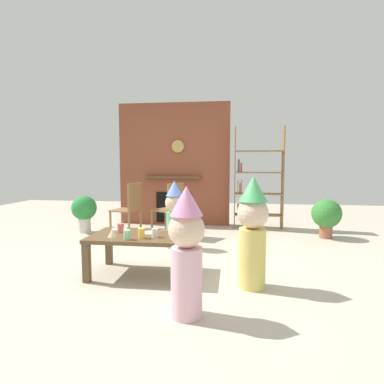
{
  "coord_description": "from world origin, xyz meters",
  "views": [
    {
      "loc": [
        0.68,
        -3.64,
        1.23
      ],
      "look_at": [
        0.15,
        0.4,
        0.86
      ],
      "focal_mm": 29.6,
      "sensor_mm": 36.0,
      "label": 1
    }
  ],
  "objects_px": {
    "paper_cup_near_right": "(121,228)",
    "child_with_cone_hat": "(187,248)",
    "birthday_cake_slice": "(113,233)",
    "potted_plant_short": "(84,210)",
    "paper_plate_front": "(151,233)",
    "coffee_table": "(139,241)",
    "paper_cup_near_left": "(155,233)",
    "paper_cup_center": "(127,235)",
    "paper_cup_far_right": "(175,228)",
    "child_in_pink": "(253,229)",
    "child_by_the_chairs": "(174,213)",
    "bookshelf": "(255,182)",
    "dining_chair_left": "(130,206)",
    "potted_plant_tall": "(326,215)",
    "dining_chair_middle": "(171,206)",
    "paper_cup_far_left": "(142,233)",
    "paper_plate_rear": "(119,229)"
  },
  "relations": [
    {
      "from": "child_with_cone_hat",
      "to": "dining_chair_middle",
      "type": "xyz_separation_m",
      "value": [
        -0.66,
        2.7,
        -0.05
      ]
    },
    {
      "from": "dining_chair_middle",
      "to": "paper_cup_near_left",
      "type": "bearing_deg",
      "value": 123.43
    },
    {
      "from": "child_in_pink",
      "to": "paper_cup_near_right",
      "type": "bearing_deg",
      "value": -1.11
    },
    {
      "from": "paper_cup_near_right",
      "to": "potted_plant_tall",
      "type": "relative_size",
      "value": 0.16
    },
    {
      "from": "paper_plate_front",
      "to": "potted_plant_short",
      "type": "xyz_separation_m",
      "value": [
        -1.71,
        1.88,
        -0.06
      ]
    },
    {
      "from": "coffee_table",
      "to": "birthday_cake_slice",
      "type": "relative_size",
      "value": 10.43
    },
    {
      "from": "bookshelf",
      "to": "birthday_cake_slice",
      "type": "xyz_separation_m",
      "value": [
        -1.68,
        -2.87,
        -0.38
      ]
    },
    {
      "from": "child_with_cone_hat",
      "to": "child_in_pink",
      "type": "height_order",
      "value": "child_in_pink"
    },
    {
      "from": "potted_plant_tall",
      "to": "paper_cup_center",
      "type": "bearing_deg",
      "value": -138.53
    },
    {
      "from": "paper_cup_far_right",
      "to": "potted_plant_tall",
      "type": "xyz_separation_m",
      "value": [
        2.17,
        1.91,
        -0.12
      ]
    },
    {
      "from": "coffee_table",
      "to": "paper_cup_near_right",
      "type": "bearing_deg",
      "value": 163.44
    },
    {
      "from": "child_with_cone_hat",
      "to": "child_in_pink",
      "type": "relative_size",
      "value": 0.95
    },
    {
      "from": "paper_plate_front",
      "to": "birthday_cake_slice",
      "type": "distance_m",
      "value": 0.42
    },
    {
      "from": "child_with_cone_hat",
      "to": "coffee_table",
      "type": "bearing_deg",
      "value": -0.0
    },
    {
      "from": "paper_cup_near_right",
      "to": "child_with_cone_hat",
      "type": "bearing_deg",
      "value": -46.95
    },
    {
      "from": "paper_cup_near_right",
      "to": "paper_plate_front",
      "type": "height_order",
      "value": "paper_cup_near_right"
    },
    {
      "from": "paper_cup_near_left",
      "to": "child_by_the_chairs",
      "type": "height_order",
      "value": "child_by_the_chairs"
    },
    {
      "from": "paper_plate_rear",
      "to": "dining_chair_middle",
      "type": "relative_size",
      "value": 0.2
    },
    {
      "from": "child_in_pink",
      "to": "potted_plant_tall",
      "type": "xyz_separation_m",
      "value": [
        1.33,
        2.26,
        -0.2
      ]
    },
    {
      "from": "paper_cup_far_right",
      "to": "potted_plant_short",
      "type": "height_order",
      "value": "potted_plant_short"
    },
    {
      "from": "bookshelf",
      "to": "dining_chair_left",
      "type": "bearing_deg",
      "value": -154.93
    },
    {
      "from": "birthday_cake_slice",
      "to": "potted_plant_short",
      "type": "xyz_separation_m",
      "value": [
        -1.35,
        2.09,
        -0.09
      ]
    },
    {
      "from": "bookshelf",
      "to": "coffee_table",
      "type": "distance_m",
      "value": 3.12
    },
    {
      "from": "potted_plant_tall",
      "to": "child_by_the_chairs",
      "type": "bearing_deg",
      "value": -158.96
    },
    {
      "from": "coffee_table",
      "to": "potted_plant_tall",
      "type": "relative_size",
      "value": 1.62
    },
    {
      "from": "paper_plate_rear",
      "to": "child_in_pink",
      "type": "distance_m",
      "value": 1.58
    },
    {
      "from": "coffee_table",
      "to": "dining_chair_middle",
      "type": "xyz_separation_m",
      "value": [
        -0.0,
        1.81,
        0.13
      ]
    },
    {
      "from": "child_in_pink",
      "to": "child_by_the_chairs",
      "type": "distance_m",
      "value": 1.7
    },
    {
      "from": "birthday_cake_slice",
      "to": "child_with_cone_hat",
      "type": "distance_m",
      "value": 1.17
    },
    {
      "from": "birthday_cake_slice",
      "to": "dining_chair_left",
      "type": "height_order",
      "value": "dining_chair_left"
    },
    {
      "from": "paper_cup_near_right",
      "to": "child_by_the_chairs",
      "type": "relative_size",
      "value": 0.1
    },
    {
      "from": "paper_plate_rear",
      "to": "dining_chair_middle",
      "type": "distance_m",
      "value": 1.64
    },
    {
      "from": "coffee_table",
      "to": "child_in_pink",
      "type": "distance_m",
      "value": 1.25
    },
    {
      "from": "paper_cup_far_right",
      "to": "birthday_cake_slice",
      "type": "distance_m",
      "value": 0.68
    },
    {
      "from": "paper_cup_center",
      "to": "paper_cup_far_right",
      "type": "bearing_deg",
      "value": 41.5
    },
    {
      "from": "paper_cup_near_left",
      "to": "paper_cup_far_left",
      "type": "bearing_deg",
      "value": -152.74
    },
    {
      "from": "paper_cup_far_left",
      "to": "birthday_cake_slice",
      "type": "bearing_deg",
      "value": 174.9
    },
    {
      "from": "coffee_table",
      "to": "paper_cup_near_left",
      "type": "height_order",
      "value": "paper_cup_near_left"
    },
    {
      "from": "paper_cup_far_right",
      "to": "dining_chair_left",
      "type": "xyz_separation_m",
      "value": [
        -1.05,
        1.61,
        0.01
      ]
    },
    {
      "from": "bookshelf",
      "to": "paper_plate_front",
      "type": "xyz_separation_m",
      "value": [
        -1.32,
        -2.66,
        -0.42
      ]
    },
    {
      "from": "child_in_pink",
      "to": "child_by_the_chairs",
      "type": "bearing_deg",
      "value": -42.66
    },
    {
      "from": "paper_cup_near_right",
      "to": "coffee_table",
      "type": "bearing_deg",
      "value": -16.56
    },
    {
      "from": "paper_cup_far_left",
      "to": "child_with_cone_hat",
      "type": "distance_m",
      "value": 0.92
    },
    {
      "from": "paper_cup_near_right",
      "to": "child_with_cone_hat",
      "type": "height_order",
      "value": "child_with_cone_hat"
    },
    {
      "from": "bookshelf",
      "to": "dining_chair_left",
      "type": "relative_size",
      "value": 2.11
    },
    {
      "from": "paper_cup_far_left",
      "to": "bookshelf",
      "type": "bearing_deg",
      "value": 65.01
    },
    {
      "from": "bookshelf",
      "to": "paper_plate_front",
      "type": "distance_m",
      "value": 3.0
    },
    {
      "from": "paper_plate_front",
      "to": "dining_chair_left",
      "type": "xyz_separation_m",
      "value": [
        -0.79,
        1.67,
        0.06
      ]
    },
    {
      "from": "birthday_cake_slice",
      "to": "child_with_cone_hat",
      "type": "xyz_separation_m",
      "value": [
        0.91,
        -0.75,
        0.07
      ]
    },
    {
      "from": "paper_cup_near_right",
      "to": "paper_cup_far_left",
      "type": "xyz_separation_m",
      "value": [
        0.32,
        -0.24,
        0.0
      ]
    }
  ]
}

